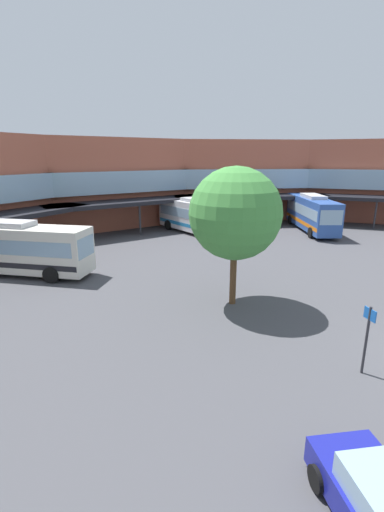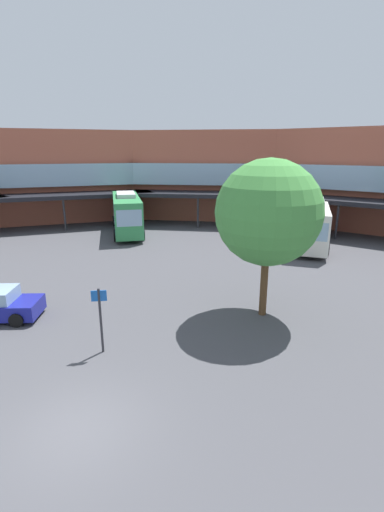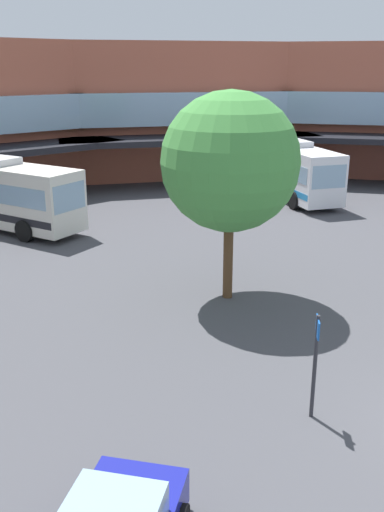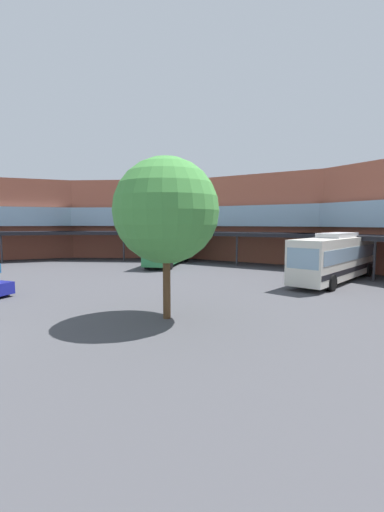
{
  "view_description": "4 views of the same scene",
  "coord_description": "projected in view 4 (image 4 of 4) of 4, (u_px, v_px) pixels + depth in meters",
  "views": [
    {
      "loc": [
        -16.31,
        3.34,
        8.08
      ],
      "look_at": [
        2.89,
        13.88,
        1.87
      ],
      "focal_mm": 24.92,
      "sensor_mm": 36.0,
      "label": 1
    },
    {
      "loc": [
        7.78,
        -5.21,
        7.92
      ],
      "look_at": [
        -2.99,
        10.14,
        2.38
      ],
      "focal_mm": 25.32,
      "sensor_mm": 36.0,
      "label": 2
    },
    {
      "loc": [
        -13.0,
        -4.05,
        8.37
      ],
      "look_at": [
        -0.37,
        10.6,
        1.9
      ],
      "focal_mm": 40.24,
      "sensor_mm": 36.0,
      "label": 3
    },
    {
      "loc": [
        15.72,
        3.13,
        4.55
      ],
      "look_at": [
        2.59,
        10.89,
        3.08
      ],
      "focal_mm": 24.23,
      "sensor_mm": 36.0,
      "label": 4
    }
  ],
  "objects": [
    {
      "name": "station_building",
      "position": [
        310.0,
        216.0,
        22.68
      ],
      "size": [
        78.87,
        43.33,
        9.98
      ],
      "color": "#AD5942",
      "rests_on": "ground"
    },
    {
      "name": "bus_0",
      "position": [
        168.0,
        247.0,
        37.21
      ],
      "size": [
        9.12,
        8.65,
        3.94
      ],
      "rotation": [
        0.0,
        0.0,
        5.54
      ],
      "color": "#338C4C",
      "rests_on": "ground"
    },
    {
      "name": "bus_3",
      "position": [
        337.0,
        257.0,
        26.84
      ],
      "size": [
        6.08,
        12.61,
        3.78
      ],
      "rotation": [
        0.0,
        0.0,
        5.02
      ],
      "color": "silver",
      "rests_on": "ground"
    },
    {
      "name": "plaza_tree",
      "position": [
        166.0,
        211.0,
        16.05
      ],
      "size": [
        4.95,
        4.95,
        7.6
      ],
      "color": "brown",
      "rests_on": "ground"
    }
  ]
}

